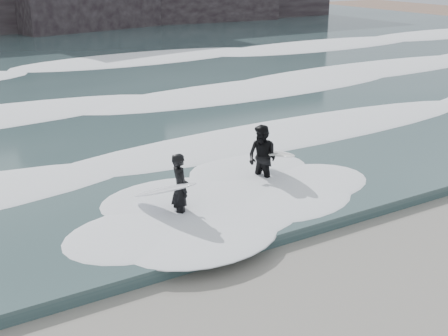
% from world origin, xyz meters
% --- Properties ---
extents(ground, '(120.00, 120.00, 0.00)m').
position_xyz_m(ground, '(0.00, 0.00, 0.00)').
color(ground, brown).
rests_on(ground, ground).
extents(sea, '(90.00, 52.00, 0.30)m').
position_xyz_m(sea, '(0.00, 29.00, 0.15)').
color(sea, '#32474A').
rests_on(sea, ground).
extents(foam_near, '(60.00, 3.20, 0.20)m').
position_xyz_m(foam_near, '(0.00, 9.00, 0.40)').
color(foam_near, white).
rests_on(foam_near, sea).
extents(foam_mid, '(60.00, 4.00, 0.24)m').
position_xyz_m(foam_mid, '(0.00, 16.00, 0.42)').
color(foam_mid, white).
rests_on(foam_mid, sea).
extents(foam_far, '(60.00, 4.80, 0.30)m').
position_xyz_m(foam_far, '(0.00, 25.00, 0.45)').
color(foam_far, white).
rests_on(foam_far, sea).
extents(surfer_left, '(1.28, 2.09, 1.74)m').
position_xyz_m(surfer_left, '(-0.60, 5.19, 0.88)').
color(surfer_left, black).
rests_on(surfer_left, ground).
extents(surfer_right, '(1.23, 1.93, 1.80)m').
position_xyz_m(surfer_right, '(2.32, 5.91, 0.90)').
color(surfer_right, black).
rests_on(surfer_right, ground).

